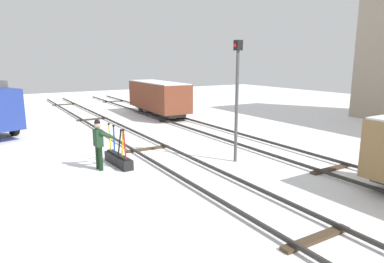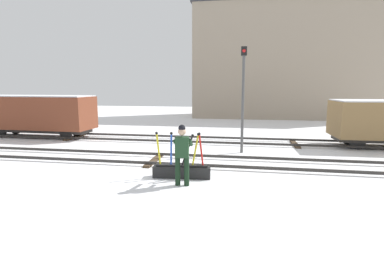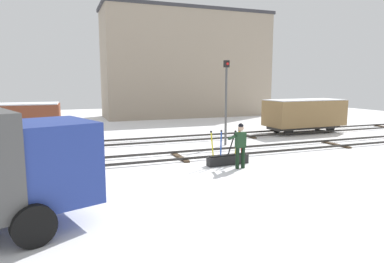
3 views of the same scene
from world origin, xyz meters
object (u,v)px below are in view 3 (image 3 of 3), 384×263
at_px(signal_post, 226,95).
at_px(freight_car_mid_siding, 304,113).
at_px(rail_worker, 240,143).
at_px(switch_lever_frame, 228,158).

height_order(signal_post, freight_car_mid_siding, signal_post).
xyz_separation_m(rail_worker, freight_car_mid_siding, (8.53, 6.88, 0.28)).
distance_m(signal_post, freight_car_mid_siding, 7.35).
bearing_deg(freight_car_mid_siding, signal_post, -163.47).
bearing_deg(switch_lever_frame, signal_post, 61.05).
distance_m(rail_worker, signal_post, 5.22).
xyz_separation_m(switch_lever_frame, signal_post, (1.83, 3.94, 2.43)).
bearing_deg(freight_car_mid_siding, switch_lever_frame, -146.09).
distance_m(switch_lever_frame, rail_worker, 1.05).
bearing_deg(switch_lever_frame, rail_worker, -81.19).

